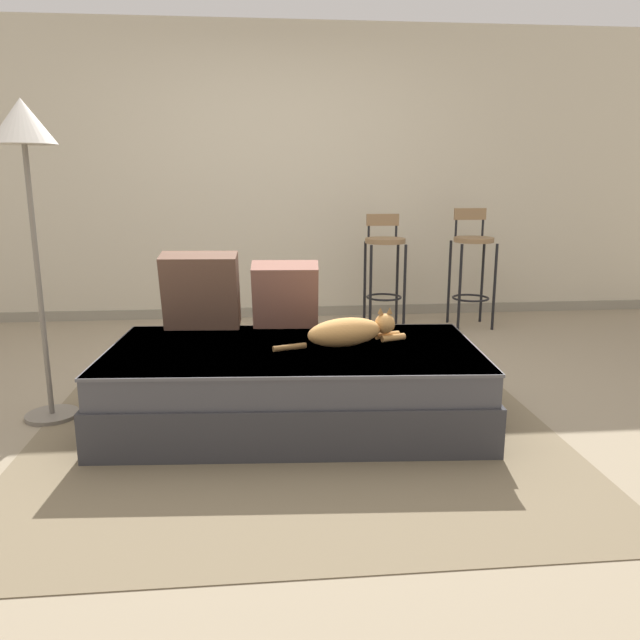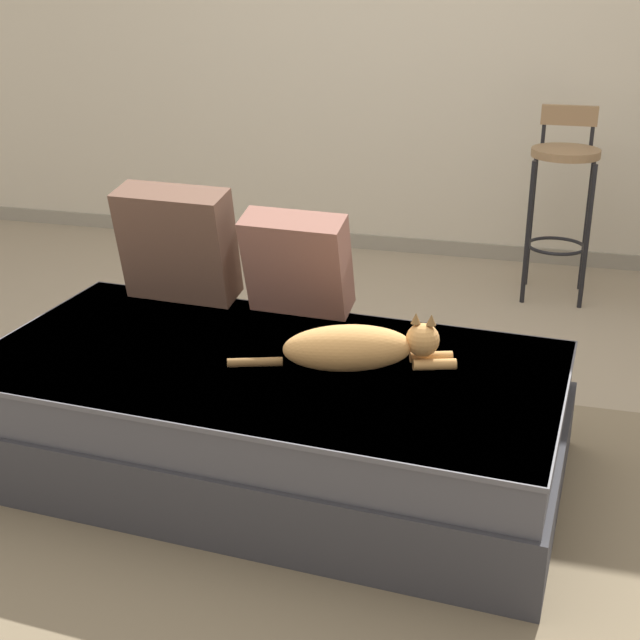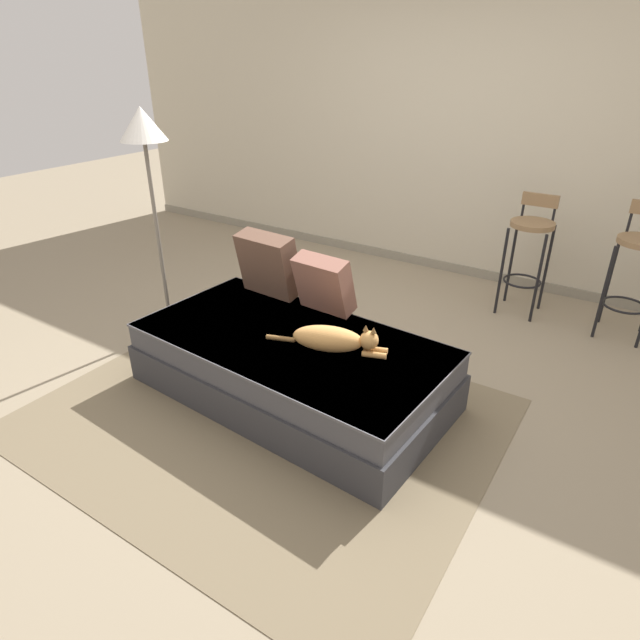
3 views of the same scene
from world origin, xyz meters
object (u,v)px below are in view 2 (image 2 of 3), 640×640
at_px(couch, 270,414).
at_px(throw_pillow_middle, 297,264).
at_px(throw_pillow_corner, 178,244).
at_px(cat, 357,348).
at_px(bar_stool_near_window, 563,181).

height_order(couch, throw_pillow_middle, throw_pillow_middle).
xyz_separation_m(throw_pillow_corner, throw_pillow_middle, (0.49, -0.03, -0.03)).
height_order(cat, bar_stool_near_window, bar_stool_near_window).
height_order(couch, throw_pillow_corner, throw_pillow_corner).
bearing_deg(bar_stool_near_window, cat, -106.16).
distance_m(couch, throw_pillow_corner, 0.80).
bearing_deg(cat, throw_pillow_middle, 128.44).
height_order(throw_pillow_middle, cat, throw_pillow_middle).
height_order(throw_pillow_corner, bar_stool_near_window, bar_stool_near_window).
bearing_deg(couch, cat, 1.63).
distance_m(couch, cat, 0.41).
bearing_deg(throw_pillow_middle, bar_stool_near_window, 60.87).
height_order(throw_pillow_corner, throw_pillow_middle, throw_pillow_corner).
xyz_separation_m(throw_pillow_middle, cat, (0.32, -0.41, -0.13)).
bearing_deg(bar_stool_near_window, throw_pillow_middle, -119.13).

